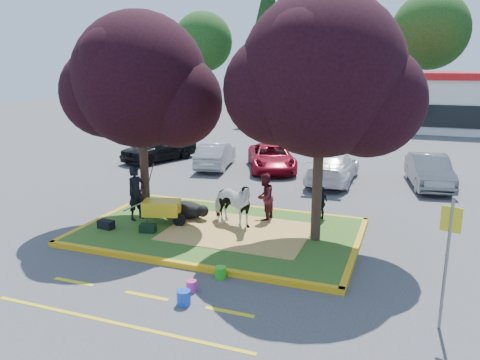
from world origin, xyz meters
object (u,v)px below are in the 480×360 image
(bucket_green, at_px, (220,273))
(car_black, at_px, (159,147))
(wheelbarrow, at_px, (162,208))
(bucket_blue, at_px, (184,298))
(cow, at_px, (231,204))
(car_silver, at_px, (216,155))
(bucket_pink, at_px, (191,286))
(handler, at_px, (136,193))
(sign_post, at_px, (448,249))
(calf, at_px, (186,210))

(bucket_green, height_order, car_black, car_black)
(wheelbarrow, distance_m, bucket_green, 4.07)
(bucket_blue, bearing_deg, bucket_green, 80.13)
(cow, bearing_deg, car_silver, 46.63)
(bucket_pink, bearing_deg, bucket_blue, -79.27)
(handler, xyz_separation_m, car_silver, (-0.94, 8.61, -0.38))
(bucket_blue, bearing_deg, cow, 98.81)
(sign_post, bearing_deg, car_black, 156.49)
(handler, relative_size, car_silver, 0.45)
(cow, relative_size, sign_post, 0.63)
(handler, relative_size, sign_post, 0.65)
(calf, bearing_deg, cow, 9.50)
(handler, height_order, wheelbarrow, handler)
(bucket_green, bearing_deg, sign_post, -6.19)
(bucket_green, distance_m, bucket_pink, 0.92)
(calf, bearing_deg, car_black, 141.48)
(bucket_blue, relative_size, car_silver, 0.08)
(sign_post, height_order, car_silver, sign_post)
(bucket_green, height_order, bucket_blue, bucket_blue)
(calf, xyz_separation_m, bucket_green, (2.65, -3.42, -0.28))
(bucket_green, xyz_separation_m, bucket_blue, (-0.25, -1.45, 0.02))
(wheelbarrow, height_order, car_black, car_black)
(handler, distance_m, bucket_green, 5.01)
(cow, xyz_separation_m, calf, (-1.68, 0.22, -0.44))
(cow, relative_size, handler, 0.98)
(handler, height_order, bucket_green, handler)
(bucket_green, relative_size, bucket_pink, 1.15)
(bucket_pink, distance_m, car_black, 15.14)
(handler, height_order, car_silver, handler)
(cow, relative_size, bucket_pink, 6.66)
(wheelbarrow, xyz_separation_m, bucket_blue, (2.82, -4.06, -0.51))
(calf, distance_m, car_black, 10.32)
(wheelbarrow, relative_size, car_silver, 0.51)
(calf, relative_size, wheelbarrow, 0.64)
(bucket_blue, bearing_deg, bucket_pink, 100.73)
(sign_post, xyz_separation_m, car_black, (-13.40, 12.44, -0.93))
(wheelbarrow, bearing_deg, car_black, 103.93)
(wheelbarrow, relative_size, sign_post, 0.75)
(calf, relative_size, car_black, 0.30)
(cow, xyz_separation_m, sign_post, (5.85, -3.74, 0.80))
(calf, height_order, bucket_green, calf)
(bucket_green, bearing_deg, wheelbarrow, 139.63)
(handler, height_order, car_black, handler)
(bucket_pink, xyz_separation_m, bucket_blue, (0.12, -0.61, 0.03))
(calf, distance_m, wheelbarrow, 0.95)
(bucket_pink, bearing_deg, cow, 98.52)
(calf, xyz_separation_m, car_silver, (-2.37, 7.96, 0.22))
(handler, relative_size, bucket_blue, 5.36)
(cow, distance_m, bucket_blue, 4.76)
(car_silver, bearing_deg, bucket_pink, 99.89)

